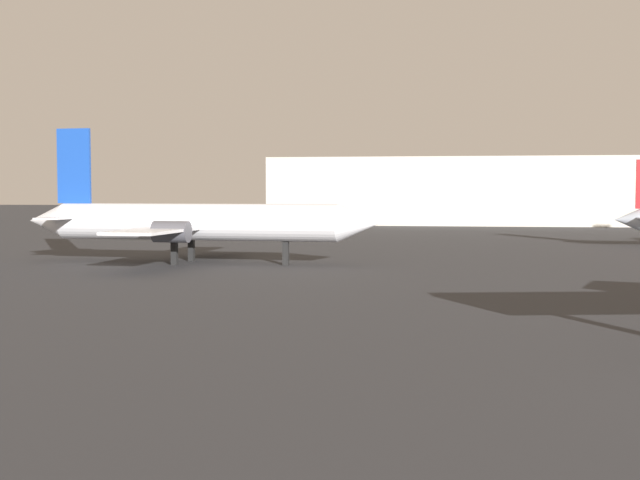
# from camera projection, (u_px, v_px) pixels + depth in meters

# --- Properties ---
(airplane_on_taxiway) EXTENTS (29.12, 21.18, 10.72)m
(airplane_on_taxiway) POSITION_uv_depth(u_px,v_px,m) (192.00, 222.00, 64.57)
(airplane_on_taxiway) COLOR white
(airplane_on_taxiway) RESTS_ON ground_plane
(terminal_building) EXTENTS (93.51, 22.32, 11.21)m
(terminal_building) POSITION_uv_depth(u_px,v_px,m) (548.00, 191.00, 139.92)
(terminal_building) COLOR beige
(terminal_building) RESTS_ON ground_plane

